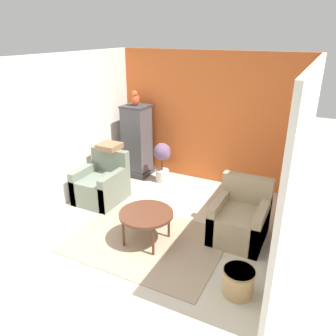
% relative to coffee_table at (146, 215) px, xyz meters
% --- Properties ---
extents(ground_plane, '(20.00, 20.00, 0.00)m').
position_rel_coffee_table_xyz_m(ground_plane, '(-0.02, -0.97, -0.44)').
color(ground_plane, beige).
rests_on(ground_plane, ground).
extents(wall_back_accent, '(3.73, 0.06, 2.49)m').
position_rel_coffee_table_xyz_m(wall_back_accent, '(-0.02, 2.44, 0.81)').
color(wall_back_accent, orange).
rests_on(wall_back_accent, ground_plane).
extents(wall_left, '(0.06, 3.38, 2.49)m').
position_rel_coffee_table_xyz_m(wall_left, '(-1.86, 0.72, 0.81)').
color(wall_left, silver).
rests_on(wall_left, ground_plane).
extents(wall_right, '(0.06, 3.38, 2.49)m').
position_rel_coffee_table_xyz_m(wall_right, '(1.81, 0.72, 0.81)').
color(wall_right, silver).
rests_on(wall_right, ground_plane).
extents(area_rug, '(2.14, 1.59, 0.01)m').
position_rel_coffee_table_xyz_m(area_rug, '(0.00, 0.00, -0.43)').
color(area_rug, gray).
rests_on(area_rug, ground_plane).
extents(coffee_table, '(0.76, 0.76, 0.48)m').
position_rel_coffee_table_xyz_m(coffee_table, '(0.00, 0.00, 0.00)').
color(coffee_table, '#512D1E').
rests_on(coffee_table, ground_plane).
extents(armchair_left, '(0.73, 0.80, 0.87)m').
position_rel_coffee_table_xyz_m(armchair_left, '(-1.34, 0.75, -0.15)').
color(armchair_left, slate).
rests_on(armchair_left, ground_plane).
extents(armchair_right, '(0.73, 0.80, 0.87)m').
position_rel_coffee_table_xyz_m(armchair_right, '(1.15, 0.69, -0.15)').
color(armchair_right, '#9E896B').
rests_on(armchair_right, ground_plane).
extents(birdcage, '(0.53, 0.53, 1.46)m').
position_rel_coffee_table_xyz_m(birdcage, '(-1.37, 2.02, 0.28)').
color(birdcage, '#353539').
rests_on(birdcage, ground_plane).
extents(parrot, '(0.14, 0.25, 0.29)m').
position_rel_coffee_table_xyz_m(parrot, '(-1.37, 2.02, 1.16)').
color(parrot, '#D14C2D').
rests_on(parrot, birdcage).
extents(potted_plant, '(0.37, 0.34, 0.80)m').
position_rel_coffee_table_xyz_m(potted_plant, '(-0.76, 1.93, 0.06)').
color(potted_plant, beige).
rests_on(potted_plant, ground_plane).
extents(wicker_basket, '(0.37, 0.37, 0.33)m').
position_rel_coffee_table_xyz_m(wicker_basket, '(1.44, -0.40, -0.26)').
color(wicker_basket, tan).
rests_on(wicker_basket, ground_plane).
extents(throw_pillow, '(0.36, 0.36, 0.10)m').
position_rel_coffee_table_xyz_m(throw_pillow, '(-1.34, 1.04, 0.48)').
color(throw_pillow, '#846647').
rests_on(throw_pillow, armchair_left).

